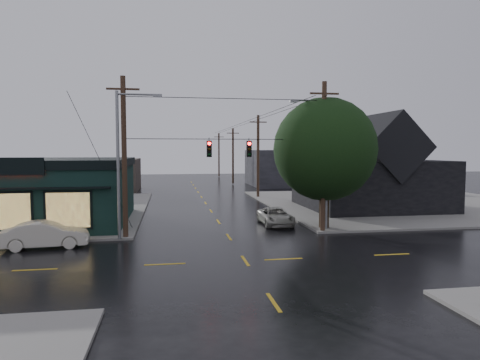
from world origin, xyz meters
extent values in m
plane|color=black|center=(0.00, 0.00, 0.00)|extent=(160.00, 160.00, 0.00)
cube|color=gray|center=(20.00, 20.00, 0.07)|extent=(28.00, 28.00, 0.15)
cube|color=black|center=(-15.00, 13.00, 2.25)|extent=(16.00, 12.00, 4.20)
cube|color=black|center=(-15.00, 13.00, 4.65)|extent=(16.30, 12.30, 0.60)
cube|color=black|center=(15.00, 17.00, 2.40)|extent=(12.00, 11.00, 4.50)
cylinder|color=black|center=(7.00, 7.58, 2.09)|extent=(0.70, 0.70, 3.89)
sphere|color=black|center=(7.00, 7.58, 5.66)|extent=(7.21, 7.21, 7.21)
cylinder|color=black|center=(0.00, 6.50, 6.30)|extent=(13.00, 0.04, 0.04)
cube|color=#3B2F2A|center=(-14.00, 40.00, 2.20)|extent=(12.00, 10.00, 4.40)
cube|color=#232428|center=(16.00, 45.00, 2.80)|extent=(14.00, 12.00, 5.60)
imported|color=beige|center=(-10.76, 4.65, 0.77)|extent=(4.84, 2.20, 1.54)
imported|color=#99978D|center=(4.08, 9.93, 0.64)|extent=(2.13, 4.59, 1.27)
camera|label=1|loc=(-3.72, -20.94, 5.59)|focal=32.00mm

